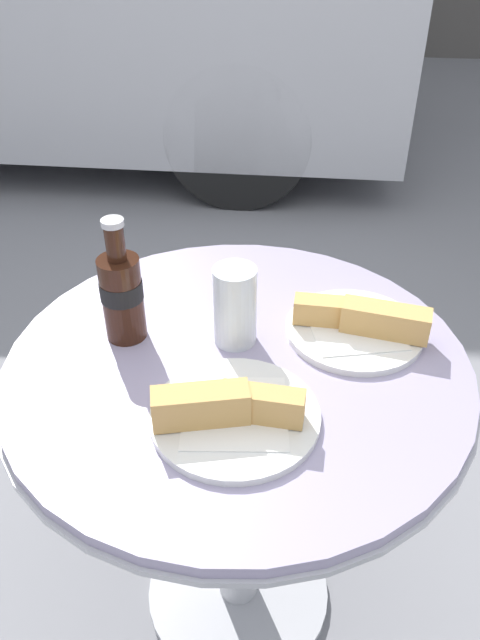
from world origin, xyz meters
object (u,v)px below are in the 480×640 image
Objects in this scene: drinking_glass at (235,309)px; lunch_plate_far at (358,324)px; cola_bottle_left at (122,293)px; lunch_plate_near at (231,411)px; bistro_table at (238,429)px; parked_car at (19,20)px.

lunch_plate_far is (0.21, 0.04, -0.04)m from drinking_glass.
lunch_plate_near is (0.20, -0.19, -0.07)m from cola_bottle_left.
lunch_plate_far reaches higher than bistro_table.
drinking_glass reaches higher than lunch_plate_far.
parked_car is (-1.50, 2.72, -0.09)m from drinking_glass.
bistro_table is at bearing 92.75° from lunch_plate_near.
drinking_glass is at bearing 94.92° from lunch_plate_near.
parked_car is at bearing 118.79° from drinking_glass.
cola_bottle_left reaches higher than lunch_plate_far.
bistro_table is 3.16m from parked_car.
drinking_glass is 0.03× the size of parked_car.
lunch_plate_near is 0.30m from lunch_plate_far.
parked_car reaches higher than lunch_plate_near.
drinking_glass is 0.21m from lunch_plate_far.
drinking_glass is 0.56× the size of lunch_plate_near.
lunch_plate_near reaches higher than lunch_plate_far.
parked_car is at bearing 117.42° from lunch_plate_near.
drinking_glass reaches higher than bistro_table.
drinking_glass is 0.58× the size of lunch_plate_far.
parked_car is (-1.31, 2.73, -0.11)m from cola_bottle_left.
bistro_table is 0.28m from lunch_plate_far.
lunch_plate_near is 1.03× the size of lunch_plate_far.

